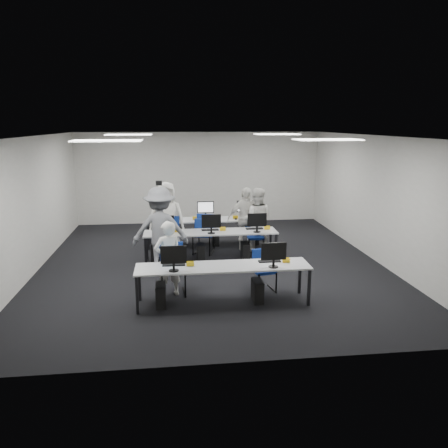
{
  "coord_description": "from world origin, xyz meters",
  "views": [
    {
      "loc": [
        -0.88,
        -9.97,
        3.29
      ],
      "look_at": [
        0.28,
        -0.19,
        1.0
      ],
      "focal_mm": 35.0,
      "sensor_mm": 36.0,
      "label": 1
    }
  ],
  "objects": [
    {
      "name": "chair_2",
      "position": [
        -1.03,
        0.73,
        0.31
      ],
      "size": [
        0.64,
        0.66,
        0.99
      ],
      "rotation": [
        0.0,
        0.0,
        -0.35
      ],
      "color": "navy",
      "rests_on": "ground"
    },
    {
      "name": "desk_mid",
      "position": [
        0.0,
        0.2,
        0.68
      ],
      "size": [
        3.2,
        0.7,
        0.73
      ],
      "color": "#AAACAF",
      "rests_on": "ground"
    },
    {
      "name": "chair_6",
      "position": [
        -0.09,
        0.96,
        0.29
      ],
      "size": [
        0.57,
        0.6,
        0.92
      ],
      "rotation": [
        0.0,
        0.0,
        -0.28
      ],
      "color": "navy",
      "rests_on": "ground"
    },
    {
      "name": "desk_front",
      "position": [
        0.0,
        -2.4,
        0.68
      ],
      "size": [
        3.2,
        0.7,
        0.73
      ],
      "color": "#AAACAF",
      "rests_on": "ground"
    },
    {
      "name": "ceiling_panels",
      "position": [
        0.0,
        0.0,
        2.98
      ],
      "size": [
        5.2,
        4.6,
        0.02
      ],
      "color": "white",
      "rests_on": "room"
    },
    {
      "name": "chair_4",
      "position": [
        1.2,
        0.68,
        0.27
      ],
      "size": [
        0.45,
        0.48,
        0.85
      ],
      "rotation": [
        0.0,
        0.0,
        -0.08
      ],
      "color": "navy",
      "rests_on": "ground"
    },
    {
      "name": "student_0",
      "position": [
        -1.01,
        -1.9,
        0.74
      ],
      "size": [
        0.63,
        0.51,
        1.49
      ],
      "primitive_type": "imported",
      "rotation": [
        0.0,
        0.0,
        3.45
      ],
      "color": "white",
      "rests_on": "ground"
    },
    {
      "name": "desk_back",
      "position": [
        0.0,
        1.6,
        0.68
      ],
      "size": [
        3.2,
        0.7,
        0.73
      ],
      "color": "#AAACAF",
      "rests_on": "ground"
    },
    {
      "name": "equipment_front",
      "position": [
        -0.19,
        -2.42,
        0.36
      ],
      "size": [
        2.51,
        0.41,
        1.19
      ],
      "color": "#0B5299",
      "rests_on": "desk_front"
    },
    {
      "name": "chair_1",
      "position": [
        0.88,
        -1.87,
        0.26
      ],
      "size": [
        0.47,
        0.5,
        0.82
      ],
      "rotation": [
        0.0,
        0.0,
        0.18
      ],
      "color": "navy",
      "rests_on": "ground"
    },
    {
      "name": "handbag",
      "position": [
        -1.21,
        0.33,
        0.86
      ],
      "size": [
        0.32,
        0.21,
        0.26
      ],
      "primitive_type": "ellipsoid",
      "rotation": [
        0.0,
        0.0,
        -0.01
      ],
      "color": "tan",
      "rests_on": "desk_mid"
    },
    {
      "name": "equipment_back",
      "position": [
        0.19,
        1.62,
        0.36
      ],
      "size": [
        2.91,
        0.41,
        1.19
      ],
      "color": "white",
      "rests_on": "desk_back"
    },
    {
      "name": "chair_7",
      "position": [
        1.26,
        1.13,
        0.31
      ],
      "size": [
        0.63,
        0.66,
        0.97
      ],
      "rotation": [
        0.0,
        0.0,
        -0.37
      ],
      "color": "navy",
      "rests_on": "ground"
    },
    {
      "name": "student_3",
      "position": [
        0.99,
        1.04,
        0.83
      ],
      "size": [
        1.02,
        0.54,
        1.67
      ],
      "primitive_type": "imported",
      "rotation": [
        0.0,
        0.0,
        0.14
      ],
      "color": "white",
      "rests_on": "ground"
    },
    {
      "name": "photographer",
      "position": [
        -1.18,
        -0.4,
        0.96
      ],
      "size": [
        1.24,
        0.72,
        1.92
      ],
      "primitive_type": "imported",
      "rotation": [
        0.0,
        0.0,
        3.14
      ],
      "color": "slate",
      "rests_on": "ground"
    },
    {
      "name": "student_1",
      "position": [
        1.27,
        0.93,
        0.83
      ],
      "size": [
        0.95,
        0.82,
        1.66
      ],
      "primitive_type": "imported",
      "rotation": [
        0.0,
        0.0,
        2.87
      ],
      "color": "white",
      "rests_on": "ground"
    },
    {
      "name": "chair_3",
      "position": [
        -0.12,
        0.87,
        0.31
      ],
      "size": [
        0.62,
        0.65,
        0.98
      ],
      "rotation": [
        0.0,
        0.0,
        -0.32
      ],
      "color": "navy",
      "rests_on": "ground"
    },
    {
      "name": "chair_0",
      "position": [
        -0.93,
        -1.81,
        0.31
      ],
      "size": [
        0.52,
        0.56,
        0.99
      ],
      "rotation": [
        0.0,
        0.0,
        0.07
      ],
      "color": "navy",
      "rests_on": "ground"
    },
    {
      "name": "chair_5",
      "position": [
        -1.18,
        0.92,
        0.26
      ],
      "size": [
        0.46,
        0.49,
        0.84
      ],
      "rotation": [
        0.0,
        0.0,
        0.12
      ],
      "color": "navy",
      "rests_on": "ground"
    },
    {
      "name": "dslr_camera",
      "position": [
        -1.18,
        -0.22,
        1.98
      ],
      "size": [
        0.14,
        0.18,
        0.1
      ],
      "primitive_type": "cube",
      "rotation": [
        0.0,
        0.0,
        3.14
      ],
      "color": "black",
      "rests_on": "photographer"
    },
    {
      "name": "student_2",
      "position": [
        -1.06,
        0.87,
        0.93
      ],
      "size": [
        0.92,
        0.6,
        1.86
      ],
      "primitive_type": "imported",
      "rotation": [
        0.0,
        0.0,
        0.01
      ],
      "color": "white",
      "rests_on": "ground"
    },
    {
      "name": "equipment_mid",
      "position": [
        -0.19,
        0.18,
        0.36
      ],
      "size": [
        2.91,
        0.41,
        1.19
      ],
      "color": "white",
      "rests_on": "desk_mid"
    },
    {
      "name": "room",
      "position": [
        0.0,
        0.0,
        1.5
      ],
      "size": [
        9.0,
        9.02,
        3.0
      ],
      "color": "black",
      "rests_on": "ground"
    }
  ]
}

